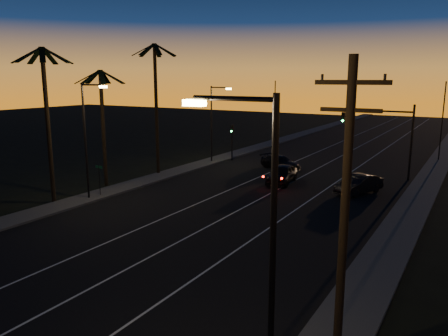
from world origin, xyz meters
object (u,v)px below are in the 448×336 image
Objects in this scene: utility_pole at (345,211)px; signal_mast at (386,127)px; cross_car at (280,162)px; lead_car at (282,174)px; right_car at (359,184)px.

utility_pole is 1.41× the size of signal_mast.
cross_car is at bearing 116.84° from utility_pole.
signal_mast is (-4.46, 29.99, -0.53)m from utility_pole.
signal_mast is 1.28× the size of lead_car.
signal_mast is 10.89m from cross_car.
signal_mast is at bearing 44.23° from lead_car.
lead_car is at bearing 117.31° from utility_pole.
utility_pole is 32.35m from cross_car.
utility_pole is 2.03× the size of right_car.
lead_car is (-11.80, 22.85, -4.48)m from utility_pole.
cross_car is at bearing 148.31° from right_car.
signal_mast reaches higher than cross_car.
cross_car is (-9.99, -1.42, -4.09)m from signal_mast.
right_car is (-0.42, -7.33, -4.00)m from signal_mast.
utility_pole is 1.96× the size of cross_car.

